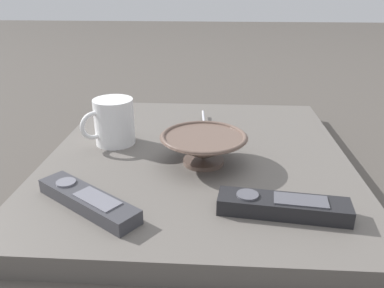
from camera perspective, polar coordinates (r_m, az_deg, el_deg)
name	(u,v)px	position (r m, az deg, el deg)	size (l,w,h in m)	color
ground_plane	(198,170)	(0.78, 0.84, -3.81)	(6.00, 6.00, 0.00)	#47423D
table	(198,161)	(0.78, 0.85, -2.56)	(0.58, 0.65, 0.04)	#5B5651
cereal_bowl	(204,147)	(0.71, 1.72, -0.43)	(0.16, 0.16, 0.06)	brown
coffee_mug	(113,122)	(0.81, -11.49, 3.23)	(0.10, 0.09, 0.09)	white
teaspoon	(205,127)	(0.86, 1.86, 2.45)	(0.03, 0.14, 0.03)	silver
tv_remote_near	(88,200)	(0.61, -15.11, -7.99)	(0.18, 0.15, 0.03)	#38383D
tv_remote_far	(283,206)	(0.58, 13.24, -8.89)	(0.19, 0.07, 0.03)	black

